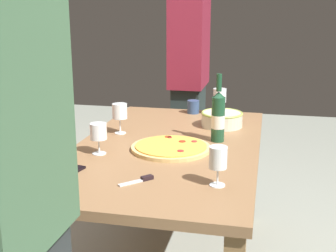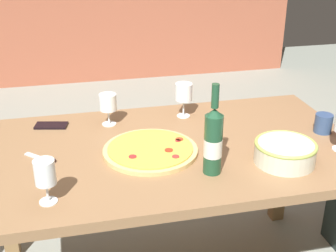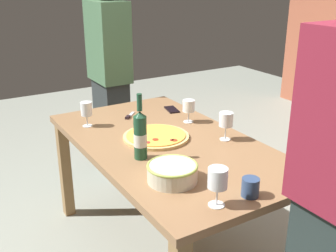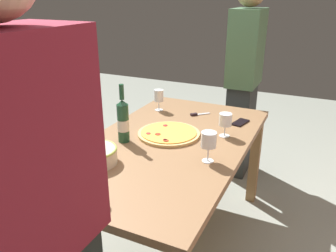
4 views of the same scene
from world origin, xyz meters
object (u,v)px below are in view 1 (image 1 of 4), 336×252
wine_bottle (218,116)px  person_host (189,82)px  serving_bowl (222,119)px  wine_glass_near_pizza (120,112)px  wine_glass_far_left (220,96)px  pizza_knife (141,180)px  wine_glass_by_bottle (98,132)px  cup_amber (193,107)px  person_guest_left (6,232)px  pizza (171,147)px  dining_table (168,162)px  cell_phone (69,171)px  wine_glass_far_right (218,158)px

wine_bottle → person_host: person_host is taller
serving_bowl → wine_glass_near_pizza: 0.59m
wine_glass_near_pizza → wine_glass_far_left: size_ratio=0.97×
serving_bowl → pizza_knife: bearing=166.1°
wine_glass_by_bottle → cup_amber: size_ratio=1.75×
cup_amber → person_host: (0.41, 0.10, 0.10)m
wine_glass_near_pizza → person_guest_left: person_guest_left is taller
pizza → cup_amber: size_ratio=4.58×
dining_table → pizza: pizza is taller
pizza → wine_bottle: bearing=-46.1°
cup_amber → person_host: bearing=13.8°
dining_table → person_guest_left: (-1.18, 0.16, 0.21)m
wine_bottle → pizza_knife: bearing=159.1°
cell_phone → pizza: bearing=61.0°
pizza → person_host: size_ratio=0.22×
wine_bottle → wine_glass_by_bottle: wine_bottle is taller
serving_bowl → wine_glass_by_bottle: wine_glass_by_bottle is taller
pizza_knife → cup_amber: bearing=-0.5°
serving_bowl → wine_glass_by_bottle: bearing=140.8°
pizza → serving_bowl: bearing=-21.4°
cell_phone → wine_glass_near_pizza: bearing=100.9°
cell_phone → cup_amber: bearing=87.1°
wine_glass_far_right → serving_bowl: bearing=4.9°
wine_glass_near_pizza → serving_bowl: bearing=-63.0°
dining_table → pizza: (-0.08, -0.03, 0.10)m
pizza → serving_bowl: size_ratio=1.61×
dining_table → wine_glass_far_right: (-0.48, -0.30, 0.20)m
serving_bowl → person_host: size_ratio=0.14×
pizza → cup_amber: bearing=1.6°
serving_bowl → person_host: person_host is taller
wine_glass_near_pizza → wine_glass_far_left: bearing=-41.5°
wine_glass_near_pizza → wine_glass_far_right: wine_glass_near_pizza is taller
pizza → person_guest_left: 1.12m
pizza_knife → cell_phone: bearing=85.0°
pizza → person_host: bearing=5.9°
wine_glass_far_left → person_host: 0.50m
pizza → pizza_knife: bearing=175.6°
wine_glass_far_left → person_host: (0.42, 0.27, 0.01)m
wine_glass_far_left → wine_glass_far_right: 1.17m
person_guest_left → serving_bowl: bearing=-5.9°
pizza_knife → wine_glass_by_bottle: bearing=44.6°
cell_phone → dining_table: bearing=68.9°
pizza → pizza_knife: 0.42m
pizza_knife → person_guest_left: 0.71m
pizza → wine_glass_near_pizza: size_ratio=2.33×
dining_table → wine_glass_by_bottle: size_ratio=10.86×
pizza → wine_glass_far_left: (0.77, -0.15, 0.11)m
pizza_knife → person_host: size_ratio=0.07×
dining_table → serving_bowl: (0.41, -0.23, 0.14)m
person_host → pizza_knife: bearing=-1.4°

